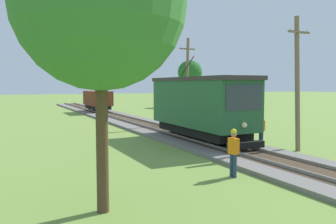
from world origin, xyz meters
The scene contains 8 objects.
red_tram centered at (0.00, 16.25, 2.19)m, with size 2.60×8.54×4.79m.
freight_car centered at (0.00, 40.25, 1.56)m, with size 2.40×5.20×2.31m.
utility_pole_near_tram centered at (3.15, 12.01, 3.51)m, with size 1.40×0.58×6.84m.
utility_pole_mid centered at (3.15, 23.62, 3.65)m, with size 1.40×0.54×7.10m.
track_worker centered at (-2.88, 9.14, 0.98)m, with size 0.27×0.40×1.78m.
second_worker centered at (2.39, 13.77, 0.98)m, with size 0.28×0.40×1.78m.
tree_left_near centered at (15.66, 45.48, 5.26)m, with size 3.73×3.73×7.15m.
tree_right_near centered at (-8.08, 7.80, 5.41)m, with size 4.43×4.43×7.64m.
Camera 1 is at (-10.41, -1.04, 3.37)m, focal length 37.04 mm.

